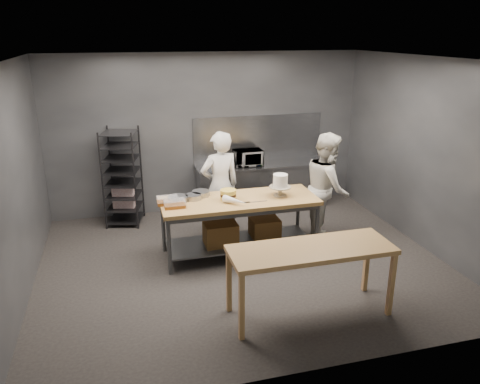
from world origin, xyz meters
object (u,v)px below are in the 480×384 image
at_px(chef_right, 327,188).
at_px(near_counter, 311,254).
at_px(speed_rack, 123,178).
at_px(frosted_cake_stand, 280,183).
at_px(layer_cake, 228,195).
at_px(chef_behind, 220,186).
at_px(work_table, 239,220).
at_px(microwave, 248,158).

bearing_deg(chef_right, near_counter, 167.67).
bearing_deg(speed_rack, frosted_cake_stand, -37.64).
bearing_deg(layer_cake, near_counter, -72.42).
distance_m(speed_rack, frosted_cake_stand, 2.97).
bearing_deg(chef_behind, work_table, 91.81).
height_order(chef_right, layer_cake, chef_right).
relative_size(work_table, speed_rack, 1.37).
distance_m(work_table, near_counter, 1.89).
xyz_separation_m(work_table, chef_right, (1.53, 0.15, 0.34)).
xyz_separation_m(work_table, chef_behind, (-0.15, 0.68, 0.35)).
height_order(near_counter, chef_right, chef_right).
xyz_separation_m(work_table, frosted_cake_stand, (0.64, -0.04, 0.56)).
relative_size(near_counter, chef_right, 1.09).
distance_m(work_table, speed_rack, 2.46).
distance_m(near_counter, chef_behind, 2.58).
xyz_separation_m(chef_right, layer_cake, (-1.71, -0.15, 0.08)).
bearing_deg(work_table, microwave, 70.28).
bearing_deg(near_counter, chef_behind, 102.44).
distance_m(chef_behind, microwave, 1.42).
bearing_deg(frosted_cake_stand, chef_right, 11.98).
relative_size(near_counter, speed_rack, 1.14).
height_order(speed_rack, layer_cake, speed_rack).
xyz_separation_m(near_counter, frosted_cake_stand, (0.24, 1.79, 0.32)).
xyz_separation_m(chef_behind, microwave, (0.81, 1.16, 0.13)).
bearing_deg(microwave, frosted_cake_stand, -90.52).
relative_size(near_counter, chef_behind, 1.09).
bearing_deg(frosted_cake_stand, chef_behind, 137.66).
bearing_deg(near_counter, work_table, 102.49).
bearing_deg(frosted_cake_stand, microwave, 89.48).
distance_m(speed_rack, microwave, 2.37).
distance_m(work_table, chef_behind, 0.78).
bearing_deg(near_counter, chef_right, 60.37).
height_order(work_table, near_counter, work_table).
relative_size(work_table, chef_behind, 1.30).
bearing_deg(speed_rack, work_table, -46.12).
bearing_deg(chef_right, work_table, 112.78).
height_order(near_counter, layer_cake, layer_cake).
bearing_deg(microwave, chef_behind, -124.84).
xyz_separation_m(frosted_cake_stand, layer_cake, (-0.82, 0.04, -0.14)).
xyz_separation_m(microwave, frosted_cake_stand, (-0.02, -1.89, 0.09)).
xyz_separation_m(speed_rack, layer_cake, (1.52, -1.77, 0.14)).
relative_size(work_table, near_counter, 1.20).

